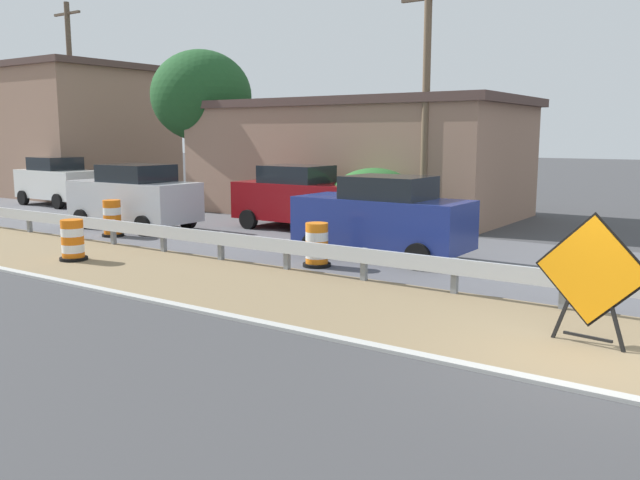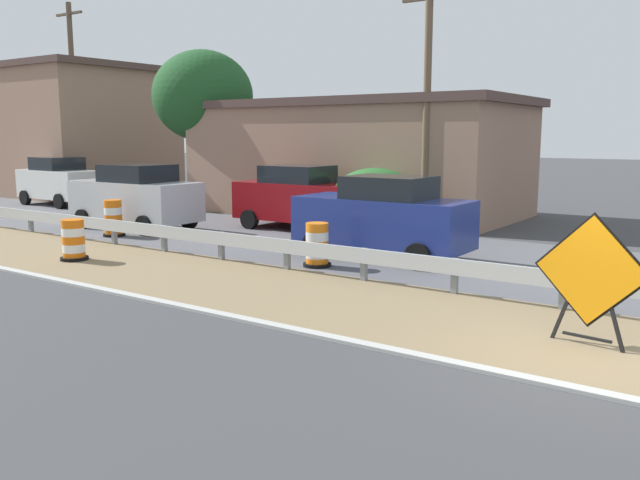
% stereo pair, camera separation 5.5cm
% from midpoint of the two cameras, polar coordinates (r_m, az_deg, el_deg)
% --- Properties ---
extents(ground_plane, '(160.00, 160.00, 0.00)m').
position_cam_midpoint_polar(ground_plane, '(10.03, 22.62, -9.55)').
color(ground_plane, '#3D3D3F').
extents(median_dirt_strip, '(3.88, 120.00, 0.01)m').
position_cam_midpoint_polar(median_dirt_strip, '(10.72, 23.47, -8.39)').
color(median_dirt_strip, '#7F6B4C').
rests_on(median_dirt_strip, ground).
extents(curb_near_edge, '(0.20, 120.00, 0.11)m').
position_cam_midpoint_polar(curb_near_edge, '(8.83, 20.81, -11.97)').
color(curb_near_edge, '#ADADA8').
rests_on(curb_near_edge, ground).
extents(guardrail_median, '(0.18, 43.37, 0.71)m').
position_cam_midpoint_polar(guardrail_median, '(12.44, 20.15, -3.38)').
color(guardrail_median, silver).
rests_on(guardrail_median, ground).
extents(warning_sign_diamond, '(0.25, 1.70, 2.00)m').
position_cam_midpoint_polar(warning_sign_diamond, '(10.40, 22.28, -2.82)').
color(warning_sign_diamond, black).
rests_on(warning_sign_diamond, ground).
extents(traffic_barrel_nearest, '(0.67, 0.67, 1.04)m').
position_cam_midpoint_polar(traffic_barrel_nearest, '(15.52, -0.38, -0.60)').
color(traffic_barrel_nearest, orange).
rests_on(traffic_barrel_nearest, ground).
extents(traffic_barrel_close, '(0.68, 0.68, 1.01)m').
position_cam_midpoint_polar(traffic_barrel_close, '(17.41, -20.69, -0.17)').
color(traffic_barrel_close, orange).
rests_on(traffic_barrel_close, ground).
extents(traffic_barrel_mid, '(0.66, 0.66, 1.12)m').
position_cam_midpoint_polar(traffic_barrel_mid, '(21.11, -17.59, 1.67)').
color(traffic_barrel_mid, orange).
rests_on(traffic_barrel_mid, ground).
extents(car_lead_near_lane, '(1.98, 4.42, 2.07)m').
position_cam_midpoint_polar(car_lead_near_lane, '(16.58, 5.36, 1.97)').
color(car_lead_near_lane, navy).
rests_on(car_lead_near_lane, ground).
extents(car_trailing_near_lane, '(2.06, 4.50, 2.09)m').
position_cam_midpoint_polar(car_trailing_near_lane, '(21.59, -1.78, 3.69)').
color(car_trailing_near_lane, maroon).
rests_on(car_trailing_near_lane, ground).
extents(car_lead_far_lane, '(2.16, 4.55, 2.13)m').
position_cam_midpoint_polar(car_lead_far_lane, '(22.54, -15.84, 3.62)').
color(car_lead_far_lane, silver).
rests_on(car_lead_far_lane, ground).
extents(car_distant_a, '(2.16, 4.14, 2.11)m').
position_cam_midpoint_polar(car_distant_a, '(31.26, -21.77, 4.74)').
color(car_distant_a, silver).
rests_on(car_distant_a, ground).
extents(roadside_shop_near, '(6.60, 12.88, 4.39)m').
position_cam_midpoint_polar(roadside_shop_near, '(26.12, 3.05, 7.18)').
color(roadside_shop_near, '#93705B').
rests_on(roadside_shop_near, ground).
extents(roadside_shop_far, '(7.65, 13.19, 6.51)m').
position_cam_midpoint_polar(roadside_shop_far, '(38.97, -22.43, 8.71)').
color(roadside_shop_far, '#93705B').
rests_on(roadside_shop_far, ground).
extents(utility_pole_near, '(0.24, 1.80, 7.68)m').
position_cam_midpoint_polar(utility_pole_near, '(21.21, 9.07, 11.47)').
color(utility_pole_near, brown).
rests_on(utility_pole_near, ground).
extents(utility_pole_mid, '(0.24, 1.80, 8.98)m').
position_cam_midpoint_polar(utility_pole_mid, '(33.08, -20.71, 11.26)').
color(utility_pole_mid, brown).
rests_on(utility_pole_mid, ground).
extents(bush_roadside, '(2.87, 2.87, 2.06)m').
position_cam_midpoint_polar(bush_roadside, '(20.79, 4.60, 3.41)').
color(bush_roadside, '#286028').
rests_on(bush_roadside, ground).
extents(tree_roadside, '(4.20, 4.20, 6.58)m').
position_cam_midpoint_polar(tree_roadside, '(28.71, -10.28, 12.14)').
color(tree_roadside, '#4C3D2D').
rests_on(tree_roadside, ground).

